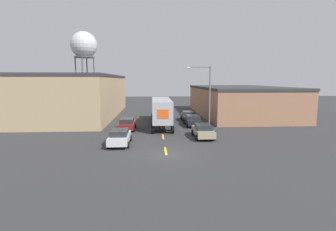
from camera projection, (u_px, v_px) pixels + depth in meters
The scene contains 12 objects.
ground_plane at pixel (166, 155), 22.14m from camera, with size 160.00×160.00×0.00m, color #333335.
road_centerline at pixel (163, 137), 29.17m from camera, with size 0.20×14.57×0.01m.
warehouse_left at pixel (82, 95), 45.96m from camera, with size 12.38×29.76×7.15m.
warehouse_right at pixel (238, 101), 47.46m from camera, with size 13.94×25.32×5.13m.
semi_truck at pixel (161, 109), 36.50m from camera, with size 2.70×13.71×3.75m.
parked_car_right_mid at pixel (193, 120), 35.97m from camera, with size 2.06×4.59×1.49m.
parked_car_left_near at pixel (120, 137), 25.47m from camera, with size 2.06×4.59×1.49m.
parked_car_right_far at pixel (188, 116), 40.41m from camera, with size 2.06×4.59×1.49m.
parked_car_left_far at pixel (127, 124), 32.98m from camera, with size 2.06×4.59×1.49m.
parked_car_right_near at pixel (203, 131), 28.56m from camera, with size 2.06×4.59×1.49m.
water_tower at pixel (84, 46), 62.65m from camera, with size 6.29×6.29×17.79m.
street_lamp at pixel (207, 92), 34.13m from camera, with size 3.27×0.32×8.08m.
Camera 1 is at (-1.12, -21.47, 6.24)m, focal length 28.00 mm.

